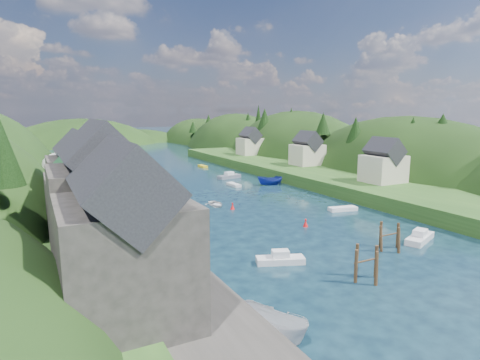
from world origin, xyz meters
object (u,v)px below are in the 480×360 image
piling_cluster_near (366,267)px  channel_buoy_near (306,223)px  piling_cluster_far (389,239)px  channel_buoy_far (232,206)px

piling_cluster_near → channel_buoy_near: bearing=71.6°
piling_cluster_far → channel_buoy_near: (-2.94, 11.76, -0.72)m
piling_cluster_near → channel_buoy_far: 30.07m
piling_cluster_near → piling_cluster_far: 9.86m
piling_cluster_near → piling_cluster_far: size_ratio=1.07×
piling_cluster_near → channel_buoy_far: size_ratio=3.42×
channel_buoy_near → piling_cluster_far: bearing=-75.9°
piling_cluster_far → channel_buoy_near: size_ratio=3.21×
piling_cluster_far → channel_buoy_near: piling_cluster_far is taller
piling_cluster_far → channel_buoy_far: (-7.45, 25.06, -0.72)m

